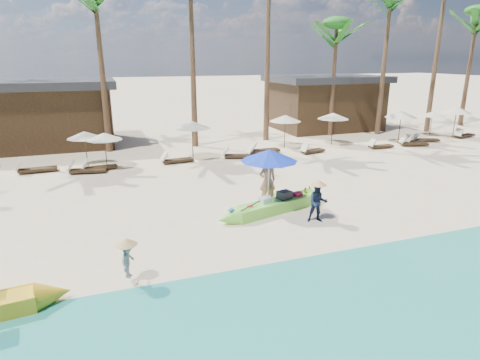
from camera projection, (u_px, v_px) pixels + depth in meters
name	position (u px, v px, depth m)	size (l,w,h in m)	color
ground	(229.00, 232.00, 13.63)	(240.00, 240.00, 0.00)	beige
wet_sand_strip	(297.00, 318.00, 9.12)	(240.00, 4.50, 0.01)	tan
green_canoe	(275.00, 205.00, 15.39)	(5.66, 1.86, 0.73)	#7BE646
tourist	(267.00, 181.00, 16.03)	(0.70, 0.46, 1.91)	tan
vendor_green	(318.00, 203.00, 14.30)	(0.70, 0.55, 1.44)	#15203A
vendor_yellow	(128.00, 260.00, 10.34)	(0.64, 0.37, 0.99)	gray
blue_umbrella	(269.00, 155.00, 15.16)	(2.20, 2.20, 2.37)	#99999E
resort_parasol_4	(84.00, 135.00, 21.43)	(1.86, 1.86, 1.92)	#3C2918
lounger_4_left	(35.00, 169.00, 20.61)	(1.95, 0.69, 0.65)	#3C2918
lounger_4_right	(85.00, 169.00, 20.50)	(1.95, 0.86, 0.64)	#3C2918
resort_parasol_5	(104.00, 136.00, 21.03)	(1.86, 1.86, 1.92)	#3C2918
lounger_5_left	(98.00, 167.00, 21.04)	(1.80, 0.74, 0.60)	#3C2918
resort_parasol_6	(192.00, 125.00, 22.97)	(2.16, 2.16, 2.22)	#3C2918
lounger_6_left	(175.00, 159.00, 22.52)	(1.85, 0.69, 0.62)	#3C2918
lounger_6_right	(237.00, 155.00, 23.57)	(1.94, 1.12, 0.63)	#3C2918
resort_parasol_7	(285.00, 118.00, 25.88)	(2.09, 2.09, 2.15)	#3C2918
lounger_7_left	(260.00, 153.00, 24.10)	(1.94, 0.61, 0.66)	#3C2918
lounger_7_right	(263.00, 150.00, 24.85)	(1.99, 0.66, 0.67)	#3C2918
resort_parasol_8	(333.00, 116.00, 26.82)	(2.11, 2.11, 2.17)	#3C2918
lounger_8_left	(311.00, 150.00, 24.82)	(1.77, 0.92, 0.58)	#3C2918
resort_parasol_9	(401.00, 114.00, 27.17)	(2.16, 2.16, 2.23)	#3C2918
lounger_9_left	(380.00, 145.00, 26.16)	(1.73, 0.55, 0.59)	#3C2918
lounger_9_right	(412.00, 143.00, 26.86)	(1.96, 1.14, 0.64)	#3C2918
resort_parasol_10	(432.00, 114.00, 30.11)	(1.77, 1.77, 1.82)	#3C2918
lounger_10_left	(414.00, 141.00, 27.53)	(1.91, 0.81, 0.63)	#3C2918
lounger_10_right	(424.00, 139.00, 28.22)	(1.89, 1.12, 0.61)	#3C2918
resort_parasol_11	(457.00, 110.00, 29.35)	(2.18, 2.18, 2.24)	#3C2918
lounger_11_left	(464.00, 135.00, 29.68)	(2.00, 0.96, 0.65)	#3C2918
palm_3	(96.00, 5.00, 22.94)	(2.08, 2.08, 10.52)	brown
palm_6	(336.00, 38.00, 28.76)	(2.08, 2.08, 8.51)	brown
palm_7	(390.00, 9.00, 28.62)	(2.08, 2.08, 11.08)	brown
palm_9	(476.00, 28.00, 32.98)	(2.08, 2.08, 9.82)	brown
pavilion_west	(31.00, 113.00, 26.23)	(10.80, 6.60, 4.30)	#3C2918
pavilion_east	(324.00, 102.00, 33.23)	(8.80, 6.60, 4.30)	#3C2918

